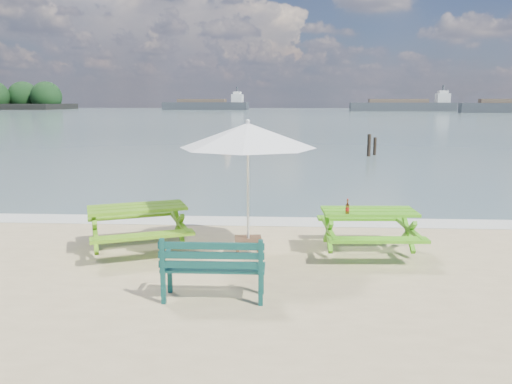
# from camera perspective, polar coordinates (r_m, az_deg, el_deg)

# --- Properties ---
(sea) EXTENTS (300.00, 300.00, 0.00)m
(sea) POSITION_cam_1_polar(r_m,az_deg,el_deg) (91.76, 2.93, 8.75)
(sea) COLOR slate
(sea) RESTS_ON ground
(foam_strip) EXTENTS (22.00, 0.90, 0.01)m
(foam_strip) POSITION_cam_1_polar(r_m,az_deg,el_deg) (11.66, 1.30, -3.38)
(foam_strip) COLOR silver
(foam_strip) RESTS_ON ground
(picnic_table_left) EXTENTS (2.39, 2.49, 0.85)m
(picnic_table_left) POSITION_cam_1_polar(r_m,az_deg,el_deg) (9.67, -13.34, -4.14)
(picnic_table_left) COLOR #5C9A17
(picnic_table_left) RESTS_ON ground
(picnic_table_right) EXTENTS (1.78, 1.96, 0.81)m
(picnic_table_right) POSITION_cam_1_polar(r_m,az_deg,el_deg) (9.50, 12.69, -4.50)
(picnic_table_right) COLOR #4FA919
(picnic_table_right) RESTS_ON ground
(park_bench) EXTENTS (1.46, 0.51, 0.90)m
(park_bench) POSITION_cam_1_polar(r_m,az_deg,el_deg) (7.24, -4.85, -9.98)
(park_bench) COLOR #0F3F3A
(park_bench) RESTS_ON ground
(side_table) EXTENTS (0.54, 0.54, 0.32)m
(side_table) POSITION_cam_1_polar(r_m,az_deg,el_deg) (9.18, -0.90, -6.20)
(side_table) COLOR brown
(side_table) RESTS_ON ground
(patio_umbrella) EXTENTS (2.68, 2.68, 2.41)m
(patio_umbrella) POSITION_cam_1_polar(r_m,az_deg,el_deg) (8.82, -0.94, 6.47)
(patio_umbrella) COLOR silver
(patio_umbrella) RESTS_ON ground
(beer_bottle) EXTENTS (0.07, 0.07, 0.26)m
(beer_bottle) POSITION_cam_1_polar(r_m,az_deg,el_deg) (9.01, 10.40, -1.90)
(beer_bottle) COLOR #934915
(beer_bottle) RESTS_ON picnic_table_right
(swimmer) EXTENTS (0.77, 0.60, 1.85)m
(swimmer) POSITION_cam_1_polar(r_m,az_deg,el_deg) (25.99, -3.34, 3.58)
(swimmer) COLOR tan
(swimmer) RESTS_ON ground
(mooring_pilings) EXTENTS (0.57, 0.77, 1.31)m
(mooring_pilings) POSITION_cam_1_polar(r_m,az_deg,el_deg) (25.96, 13.04, 4.96)
(mooring_pilings) COLOR black
(mooring_pilings) RESTS_ON ground
(cargo_ships) EXTENTS (153.40, 34.81, 4.40)m
(cargo_ships) POSITION_cam_1_polar(r_m,az_deg,el_deg) (138.44, 25.42, 8.84)
(cargo_ships) COLOR #353A3F
(cargo_ships) RESTS_ON ground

